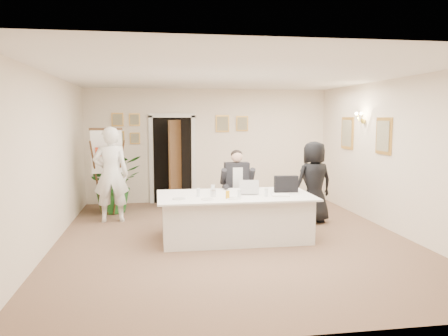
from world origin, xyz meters
TOP-DOWN VIEW (x-y plane):
  - floor at (0.00, 0.00)m, footprint 7.00×7.00m
  - ceiling at (0.00, 0.00)m, footprint 6.00×7.00m
  - wall_back at (0.00, 3.50)m, footprint 6.00×0.10m
  - wall_front at (0.00, -3.50)m, footprint 6.00×0.10m
  - wall_left at (-3.00, 0.00)m, footprint 0.10×7.00m
  - wall_right at (3.00, 0.00)m, footprint 0.10×7.00m
  - doorway at (-0.88, 3.32)m, footprint 1.14×0.86m
  - pictures_back_wall at (-0.80, 3.47)m, footprint 3.40×0.06m
  - pictures_right_wall at (2.97, 1.20)m, footprint 0.06×2.20m
  - wall_sconce at (2.90, 1.20)m, footprint 0.20×0.30m
  - conference_table at (0.03, -0.02)m, footprint 2.65×1.42m
  - seated_man at (0.25, 0.94)m, footprint 0.65×0.69m
  - flip_chart at (-2.33, 2.12)m, footprint 0.66×0.46m
  - standing_man at (-2.20, 1.60)m, footprint 0.71×0.48m
  - standing_woman at (1.80, 0.90)m, footprint 0.88×0.66m
  - potted_palm at (-2.23, 2.51)m, footprint 1.49×1.45m
  - laptop at (0.27, 0.03)m, footprint 0.38×0.40m
  - laptop_bag at (0.98, 0.08)m, footprint 0.43×0.15m
  - paper_stack at (0.77, -0.29)m, footprint 0.32×0.24m
  - plate_left at (-0.94, -0.32)m, footprint 0.24×0.24m
  - plate_mid at (-0.49, -0.43)m, footprint 0.23×0.23m
  - plate_near at (-0.05, -0.41)m, footprint 0.30×0.30m
  - glass_a at (-0.61, -0.11)m, footprint 0.07×0.07m
  - glass_b at (0.05, -0.35)m, footprint 0.07×0.07m
  - glass_c at (0.52, -0.29)m, footprint 0.08×0.08m
  - glass_d at (-0.31, 0.23)m, footprint 0.08×0.08m
  - oj_glass at (-0.15, -0.39)m, footprint 0.08×0.08m
  - steel_jug at (-0.36, -0.17)m, footprint 0.11×0.11m

SIDE VIEW (x-z plane):
  - floor at x=0.00m, z-range 0.00..0.00m
  - conference_table at x=0.03m, z-range 0.01..0.78m
  - potted_palm at x=-2.23m, z-range 0.00..1.27m
  - seated_man at x=0.25m, z-range 0.00..1.49m
  - plate_left at x=-0.94m, z-range 0.78..0.79m
  - plate_mid at x=-0.49m, z-range 0.78..0.79m
  - plate_near at x=-0.05m, z-range 0.78..0.79m
  - paper_stack at x=0.77m, z-range 0.78..0.80m
  - standing_woman at x=1.80m, z-range 0.00..1.63m
  - steel_jug at x=-0.36m, z-range 0.78..0.89m
  - oj_glass at x=-0.15m, z-range 0.78..0.91m
  - glass_a at x=-0.61m, z-range 0.77..0.92m
  - glass_b at x=0.05m, z-range 0.77..0.92m
  - glass_c at x=0.52m, z-range 0.77..0.92m
  - glass_d at x=-0.31m, z-range 0.77..0.92m
  - flip_chart at x=-2.33m, z-range -0.07..1.77m
  - laptop at x=0.27m, z-range 0.77..1.05m
  - laptop_bag at x=0.98m, z-range 0.78..1.07m
  - standing_man at x=-2.20m, z-range 0.00..1.92m
  - doorway at x=-0.88m, z-range -0.06..2.14m
  - wall_back at x=0.00m, z-range 0.00..2.80m
  - wall_front at x=0.00m, z-range 0.00..2.80m
  - wall_left at x=-3.00m, z-range 0.00..2.80m
  - wall_right at x=3.00m, z-range 0.00..2.80m
  - pictures_right_wall at x=2.97m, z-range 1.35..2.15m
  - pictures_back_wall at x=-0.80m, z-range 1.45..2.25m
  - wall_sconce at x=2.90m, z-range 1.98..2.22m
  - ceiling at x=0.00m, z-range 2.79..2.81m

